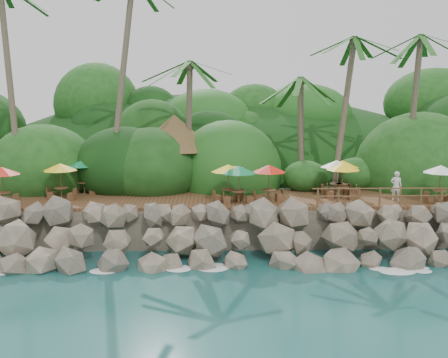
{
  "coord_description": "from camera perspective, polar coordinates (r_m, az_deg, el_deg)",
  "views": [
    {
      "loc": [
        -0.76,
        -23.01,
        8.2
      ],
      "look_at": [
        0.0,
        6.0,
        3.4
      ],
      "focal_mm": 41.63,
      "sensor_mm": 36.0,
      "label": 1
    }
  ],
  "objects": [
    {
      "name": "foam_line",
      "position": [
        24.71,
        0.35,
        -9.91
      ],
      "size": [
        25.2,
        0.8,
        0.06
      ],
      "color": "white",
      "rests_on": "ground"
    },
    {
      "name": "jungle_foliage",
      "position": [
        38.89,
        -0.35,
        -2.78
      ],
      "size": [
        44.0,
        16.0,
        12.0
      ],
      "primitive_type": null,
      "color": "#143811",
      "rests_on": "ground"
    },
    {
      "name": "seawall",
      "position": [
        26.0,
        0.23,
        -6.34
      ],
      "size": [
        29.0,
        4.0,
        2.3
      ],
      "primitive_type": null,
      "color": "gray",
      "rests_on": "ground"
    },
    {
      "name": "palapa",
      "position": [
        32.71,
        -5.48,
        5.12
      ],
      "size": [
        5.09,
        5.09,
        4.6
      ],
      "color": "brown",
      "rests_on": "ground"
    },
    {
      "name": "waiter",
      "position": [
        30.18,
        18.38,
        -0.75
      ],
      "size": [
        0.71,
        0.58,
        1.67
      ],
      "primitive_type": "imported",
      "rotation": [
        0.0,
        0.0,
        2.79
      ],
      "color": "silver",
      "rests_on": "terrace"
    },
    {
      "name": "jungle_hill",
      "position": [
        47.24,
        -0.55,
        -0.6
      ],
      "size": [
        44.8,
        28.0,
        15.4
      ],
      "primitive_type": "ellipsoid",
      "color": "#143811",
      "rests_on": "ground"
    },
    {
      "name": "palms",
      "position": [
        32.05,
        0.77,
        16.16
      ],
      "size": [
        30.21,
        6.88,
        14.09
      ],
      "color": "brown",
      "rests_on": "ground"
    },
    {
      "name": "ground",
      "position": [
        24.44,
        0.37,
        -10.21
      ],
      "size": [
        140.0,
        140.0,
        0.0
      ],
      "primitive_type": "plane",
      "color": "#19514F",
      "rests_on": "ground"
    },
    {
      "name": "land_base",
      "position": [
        39.67,
        -0.38,
        -0.99
      ],
      "size": [
        32.0,
        25.2,
        2.1
      ],
      "primitive_type": "cube",
      "color": "gray",
      "rests_on": "ground"
    },
    {
      "name": "railing",
      "position": [
        28.61,
        16.74,
        -1.67
      ],
      "size": [
        7.2,
        0.1,
        1.0
      ],
      "color": "brown",
      "rests_on": "terrace"
    },
    {
      "name": "dining_clusters",
      "position": [
        29.19,
        0.38,
        1.14
      ],
      "size": [
        25.4,
        5.05,
        2.06
      ],
      "color": "brown",
      "rests_on": "terrace"
    },
    {
      "name": "terrace",
      "position": [
        29.64,
        0.0,
        -2.29
      ],
      "size": [
        26.0,
        5.0,
        0.2
      ],
      "primitive_type": "cube",
      "color": "brown",
      "rests_on": "land_base"
    }
  ]
}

